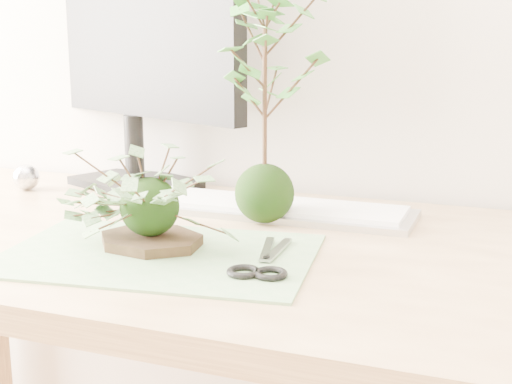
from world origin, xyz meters
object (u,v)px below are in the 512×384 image
Objects in this scene: monitor at (133,35)px; maple_kokedama at (265,45)px; desk at (219,291)px; keyboard at (272,208)px; ivy_kokedama at (149,179)px.

maple_kokedama is at bearing -4.63° from monitor.
desk is at bearing -107.66° from maple_kokedama.
desk is at bearing -98.78° from keyboard.
ivy_kokedama is 0.59× the size of maple_kokedama.
desk is 2.81× the size of monitor.
monitor is at bearing 136.83° from desk.
keyboard is (-0.01, 0.06, -0.28)m from maple_kokedama.
monitor is at bearing 160.10° from keyboard.
ivy_kokedama is (-0.07, -0.09, 0.19)m from desk.
desk is at bearing -20.07° from monitor.
ivy_kokedama is 0.29m from maple_kokedama.
maple_kokedama is at bearing 61.54° from ivy_kokedama.
monitor reaches higher than maple_kokedama.
maple_kokedama reaches higher than keyboard.
maple_kokedama is (0.11, 0.20, 0.19)m from ivy_kokedama.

